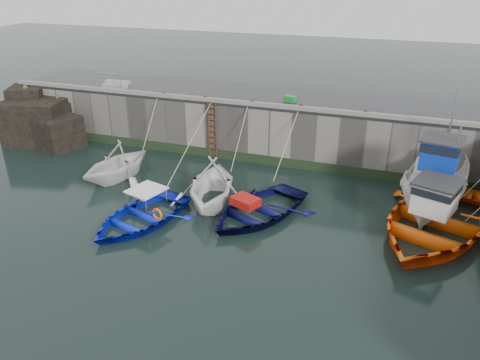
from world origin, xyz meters
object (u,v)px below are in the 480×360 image
(boat_far_orange, at_px, (434,221))
(bollard_a, at_px, (164,94))
(boat_far_white, at_px, (435,187))
(bollard_d, at_px, (301,107))
(boat_near_white, at_px, (119,178))
(boat_near_navy, at_px, (258,215))
(fish_crate, at_px, (290,99))
(bollard_b, at_px, (205,98))
(bollard_c, at_px, (253,102))
(ladder, at_px, (212,131))
(boat_near_blacktrim, at_px, (212,203))
(boat_near_blue, at_px, (140,222))
(bollard_e, at_px, (365,113))

(boat_far_orange, relative_size, bollard_a, 32.11)
(boat_far_white, height_order, bollard_d, boat_far_white)
(boat_far_orange, relative_size, bollard_d, 32.11)
(boat_near_white, xyz_separation_m, bollard_d, (8.33, 4.44, 3.30))
(boat_near_navy, bearing_deg, fish_crate, 116.87)
(bollard_b, relative_size, bollard_c, 1.00)
(ladder, bearing_deg, boat_near_blacktrim, -68.22)
(bollard_a, height_order, bollard_c, same)
(boat_near_blue, relative_size, bollard_b, 17.62)
(boat_far_white, xyz_separation_m, bollard_d, (-6.69, 2.77, 2.21))
(boat_near_white, xyz_separation_m, boat_near_blue, (3.36, -3.60, 0.00))
(fish_crate, xyz_separation_m, bollard_d, (0.89, -1.29, -0.01))
(fish_crate, relative_size, bollard_b, 2.17)
(boat_near_navy, xyz_separation_m, bollard_d, (0.45, 5.84, 3.30))
(boat_far_white, bearing_deg, boat_near_blue, -144.19)
(boat_near_navy, relative_size, bollard_e, 18.93)
(boat_far_orange, distance_m, bollard_b, 13.23)
(boat_near_blue, xyz_separation_m, boat_near_blacktrim, (2.20, 2.61, 0.00))
(boat_far_white, relative_size, bollard_a, 25.19)
(boat_near_navy, relative_size, bollard_a, 18.93)
(bollard_b, bearing_deg, boat_near_navy, -50.34)
(bollard_a, bearing_deg, boat_far_orange, -18.50)
(boat_near_blacktrim, distance_m, bollard_c, 6.36)
(boat_near_blue, xyz_separation_m, bollard_d, (4.96, 8.04, 3.30))
(boat_far_white, height_order, fish_crate, boat_far_white)
(ladder, distance_m, fish_crate, 4.58)
(boat_near_blue, bearing_deg, bollard_e, 60.46)
(boat_near_blue, relative_size, bollard_a, 17.62)
(boat_near_blacktrim, bearing_deg, bollard_b, 101.62)
(ladder, height_order, boat_near_blue, ladder)
(boat_far_white, bearing_deg, boat_near_navy, -145.25)
(boat_far_orange, xyz_separation_m, bollard_a, (-14.49, 4.85, 2.79))
(bollard_a, relative_size, bollard_e, 1.00)
(bollard_b, bearing_deg, boat_near_blacktrim, -64.97)
(ladder, distance_m, bollard_d, 5.11)
(ladder, height_order, boat_near_white, ladder)
(ladder, xyz_separation_m, bollard_c, (2.20, 0.34, 1.71))
(boat_near_navy, bearing_deg, boat_near_blue, -130.58)
(ladder, distance_m, boat_near_blacktrim, 5.71)
(ladder, relative_size, bollard_b, 11.43)
(boat_far_white, distance_m, bollard_c, 9.94)
(ladder, distance_m, boat_near_navy, 7.19)
(boat_near_blacktrim, height_order, bollard_d, bollard_d)
(bollard_b, relative_size, bollard_d, 1.00)
(boat_near_blacktrim, height_order, bollard_b, bollard_b)
(bollard_b, distance_m, bollard_d, 5.30)
(boat_near_blue, distance_m, boat_far_orange, 12.10)
(boat_near_blue, distance_m, bollard_b, 8.70)
(boat_near_navy, bearing_deg, boat_near_white, -166.69)
(bollard_a, relative_size, bollard_b, 1.00)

